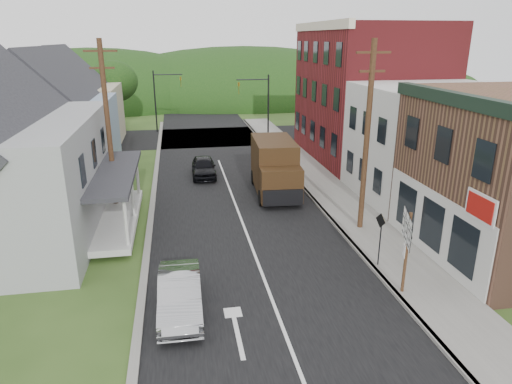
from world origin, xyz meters
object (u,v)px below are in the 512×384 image
silver_sedan (180,295)px  route_sign_cluster (406,241)px  dark_sedan (204,167)px  warning_sign (380,232)px  delivery_van (275,168)px

silver_sedan → route_sign_cluster: bearing=-1.4°
dark_sedan → warning_sign: (6.17, -14.34, 0.93)m
delivery_van → dark_sedan: bearing=136.1°
silver_sedan → route_sign_cluster: route_sign_cluster is taller
route_sign_cluster → warning_sign: size_ratio=1.37×
dark_sedan → silver_sedan: bearing=-95.3°
dark_sedan → route_sign_cluster: size_ratio=1.26×
silver_sedan → dark_sedan: bearing=83.9°
warning_sign → silver_sedan: bearing=-178.3°
silver_sedan → dark_sedan: (1.87, 16.16, -0.01)m
dark_sedan → delivery_van: bearing=-46.1°
dark_sedan → delivery_van: size_ratio=0.67×
delivery_van → route_sign_cluster: (2.15, -12.09, 0.53)m
silver_sedan → warning_sign: size_ratio=1.81×
silver_sedan → warning_sign: (8.04, 1.82, 0.92)m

